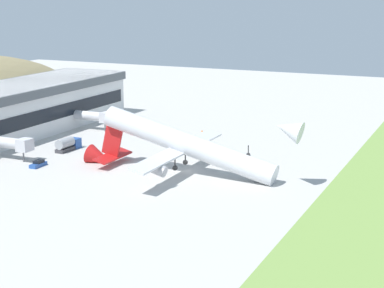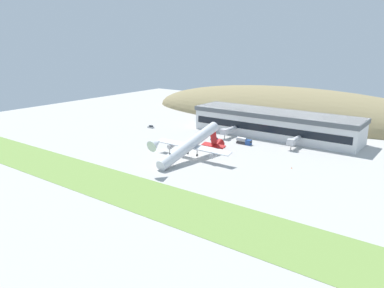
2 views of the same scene
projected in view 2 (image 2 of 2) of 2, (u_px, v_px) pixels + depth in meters
ground_plane at (196, 159)px, 164.70m from camera, size 365.58×365.58×0.00m
grass_strip_foreground at (124, 189)px, 131.56m from camera, size 329.02×23.44×0.08m
hill_backdrop at (289, 117)px, 256.74m from camera, size 221.95×74.33×40.27m
terminal_building at (275, 122)px, 202.88m from camera, size 91.33×22.77×13.54m
jetway_0 at (228, 130)px, 200.58m from camera, size 3.38×12.70×5.43m
jetway_1 at (294, 140)px, 179.98m from camera, size 3.38×11.79×5.43m
cargo_airplane at (191, 145)px, 163.85m from camera, size 38.76×50.92×16.44m
service_car_0 at (215, 139)px, 195.36m from camera, size 4.51×1.88×1.50m
service_car_1 at (151, 127)px, 223.84m from camera, size 4.26×1.94×1.50m
fuel_truck at (244, 141)px, 188.52m from camera, size 7.98×2.67×3.35m
traffic_cone_0 at (292, 168)px, 152.72m from camera, size 0.52×0.52×0.58m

